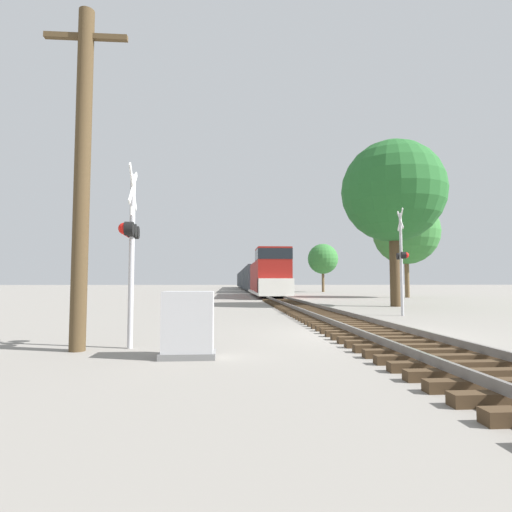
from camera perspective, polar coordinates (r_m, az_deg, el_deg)
ground_plane at (r=11.64m, az=15.89°, el=-10.77°), size 400.00×400.00×0.00m
rail_track_bed at (r=11.63m, az=15.87°, el=-10.11°), size 2.60×160.00×0.31m
freight_train at (r=74.03m, az=-0.93°, el=-3.35°), size 2.95×84.66×4.44m
crossing_signal_near at (r=9.34m, az=-17.49°, el=2.46°), size 0.37×1.01×4.04m
crossing_signal_far at (r=18.53m, az=20.11°, el=-0.15°), size 0.45×1.01×4.65m
relay_cabinet at (r=7.91m, az=-9.66°, el=-9.69°), size 1.06×0.67×1.27m
utility_pole at (r=9.60m, az=-23.57°, el=10.95°), size 1.80×0.33×7.49m
tree_far_right at (r=25.85m, az=18.98°, el=8.69°), size 6.16×6.16×10.04m
tree_mid_background at (r=40.51m, az=20.62°, el=3.23°), size 6.16×6.16×9.30m
tree_deep_background at (r=59.65m, az=9.53°, el=-0.42°), size 4.44×4.44×7.10m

